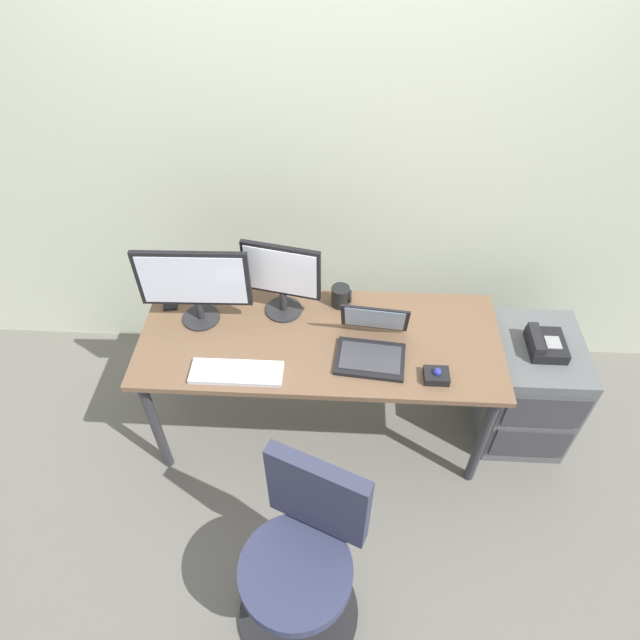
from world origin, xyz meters
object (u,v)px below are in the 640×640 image
at_px(trackball_mouse, 436,375).
at_px(cell_phone, 171,300).
at_px(desk_phone, 545,344).
at_px(office_chair, 303,562).
at_px(laptop, 372,344).
at_px(monitor_main, 194,283).
at_px(keyboard, 237,372).
at_px(monitor_side, 281,277).
at_px(file_cabinet, 526,387).
at_px(coffee_mug, 341,296).

xyz_separation_m(trackball_mouse, cell_phone, (-1.29, 0.44, -0.02)).
bearing_deg(desk_phone, office_chair, -138.08).
xyz_separation_m(desk_phone, laptop, (-0.84, -0.13, 0.10)).
height_order(monitor_main, keyboard, monitor_main).
relative_size(monitor_side, laptop, 1.17).
bearing_deg(monitor_side, keyboard, -112.26).
relative_size(file_cabinet, coffee_mug, 6.00).
relative_size(desk_phone, keyboard, 0.49).
relative_size(desk_phone, monitor_side, 0.50).
bearing_deg(office_chair, cell_phone, 123.04).
distance_m(office_chair, laptop, 0.96).
relative_size(office_chair, laptop, 2.78).
xyz_separation_m(desk_phone, monitor_main, (-1.66, 0.04, 0.28)).
height_order(monitor_side, keyboard, monitor_side).
bearing_deg(keyboard, file_cabinet, 12.25).
bearing_deg(monitor_side, trackball_mouse, -28.91).
bearing_deg(coffee_mug, keyboard, -133.50).
xyz_separation_m(file_cabinet, monitor_main, (-1.67, 0.02, 0.64)).
bearing_deg(office_chair, laptop, 73.05).
relative_size(laptop, cell_phone, 2.39).
xyz_separation_m(laptop, cell_phone, (-1.00, 0.29, -0.05)).
bearing_deg(trackball_mouse, desk_phone, 26.57).
xyz_separation_m(trackball_mouse, coffee_mug, (-0.43, 0.45, 0.03)).
relative_size(coffee_mug, cell_phone, 0.76).
height_order(keyboard, coffee_mug, coffee_mug).
relative_size(monitor_main, coffee_mug, 4.86).
bearing_deg(monitor_main, trackball_mouse, -15.91).
distance_m(office_chair, monitor_main, 1.28).
distance_m(file_cabinet, coffee_mug, 1.11).
relative_size(file_cabinet, monitor_side, 1.62).
distance_m(desk_phone, laptop, 0.85).
bearing_deg(laptop, monitor_side, 150.01).
xyz_separation_m(office_chair, keyboard, (-0.34, 0.69, 0.31)).
height_order(file_cabinet, laptop, laptop).
relative_size(office_chair, monitor_side, 2.37).
xyz_separation_m(desk_phone, coffee_mug, (-0.99, 0.18, 0.10)).
bearing_deg(file_cabinet, office_chair, -137.83).
relative_size(keyboard, trackball_mouse, 3.73).
bearing_deg(coffee_mug, desk_phone, -10.16).
relative_size(office_chair, coffee_mug, 8.77).
bearing_deg(keyboard, laptop, 15.39).
height_order(file_cabinet, monitor_main, monitor_main).
distance_m(file_cabinet, office_chair, 1.50).
xyz_separation_m(file_cabinet, cell_phone, (-1.85, 0.14, 0.41)).
distance_m(desk_phone, keyboard, 1.47).
distance_m(office_chair, monitor_side, 1.23).
bearing_deg(file_cabinet, cell_phone, 175.64).
bearing_deg(laptop, cell_phone, 163.88).
xyz_separation_m(monitor_main, monitor_side, (0.40, 0.08, -0.01)).
height_order(monitor_main, monitor_side, monitor_main).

